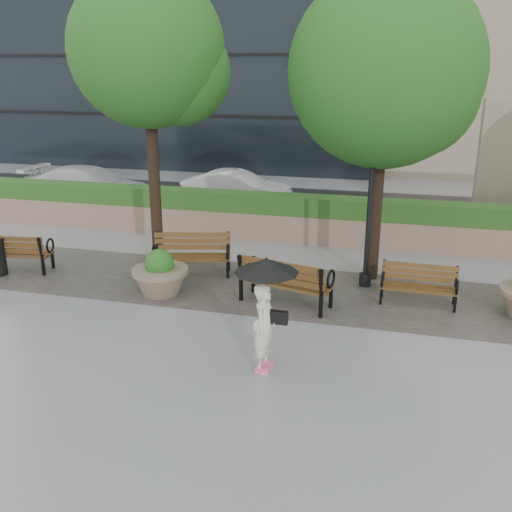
% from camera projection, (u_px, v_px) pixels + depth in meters
% --- Properties ---
extents(ground, '(100.00, 100.00, 0.00)m').
position_uv_depth(ground, '(260.00, 351.00, 10.35)').
color(ground, gray).
rests_on(ground, ground).
extents(cobble_strip, '(28.00, 3.20, 0.01)m').
position_uv_depth(cobble_strip, '(292.00, 291.00, 13.10)').
color(cobble_strip, '#383330').
rests_on(cobble_strip, ground).
extents(hedge_wall, '(24.00, 0.80, 1.35)m').
position_uv_depth(hedge_wall, '(318.00, 220.00, 16.57)').
color(hedge_wall, '#8E6B5B').
rests_on(hedge_wall, ground).
extents(asphalt_street, '(40.00, 7.00, 0.00)m').
position_uv_depth(asphalt_street, '(334.00, 210.00, 20.45)').
color(asphalt_street, black).
rests_on(asphalt_street, ground).
extents(bench_0, '(1.92, 0.97, 0.98)m').
position_uv_depth(bench_0, '(15.00, 260.00, 14.30)').
color(bench_0, brown).
rests_on(bench_0, ground).
extents(bench_1, '(1.99, 1.19, 1.01)m').
position_uv_depth(bench_1, '(192.00, 263.00, 14.06)').
color(bench_1, brown).
rests_on(bench_1, ground).
extents(bench_2, '(2.11, 1.25, 1.06)m').
position_uv_depth(bench_2, '(285.00, 291.00, 12.25)').
color(bench_2, brown).
rests_on(bench_2, ground).
extents(bench_3, '(1.63, 0.68, 0.86)m').
position_uv_depth(bench_3, '(418.00, 293.00, 12.28)').
color(bench_3, brown).
rests_on(bench_3, ground).
extents(planter_left, '(1.27, 1.27, 1.06)m').
position_uv_depth(planter_left, '(160.00, 277.00, 12.79)').
color(planter_left, '#7F6B56').
rests_on(planter_left, ground).
extents(lamppost, '(0.28, 0.28, 4.09)m').
position_uv_depth(lamppost, '(369.00, 211.00, 12.84)').
color(lamppost, black).
rests_on(lamppost, ground).
extents(tree_0, '(3.64, 3.57, 7.06)m').
position_uv_depth(tree_0, '(155.00, 56.00, 13.08)').
color(tree_0, black).
rests_on(tree_0, ground).
extents(tree_1, '(4.26, 4.26, 6.96)m').
position_uv_depth(tree_1, '(392.00, 76.00, 12.45)').
color(tree_1, black).
rests_on(tree_1, ground).
extents(car_left, '(4.91, 2.05, 1.42)m').
position_uv_depth(car_left, '(90.00, 186.00, 20.97)').
color(car_left, silver).
rests_on(car_left, ground).
extents(car_right, '(4.04, 1.64, 1.31)m').
position_uv_depth(car_right, '(237.00, 189.00, 20.76)').
color(car_right, silver).
rests_on(car_right, ground).
extents(pedestrian, '(1.07, 1.07, 1.97)m').
position_uv_depth(pedestrian, '(266.00, 304.00, 9.37)').
color(pedestrian, '#EBE4C5').
rests_on(pedestrian, ground).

